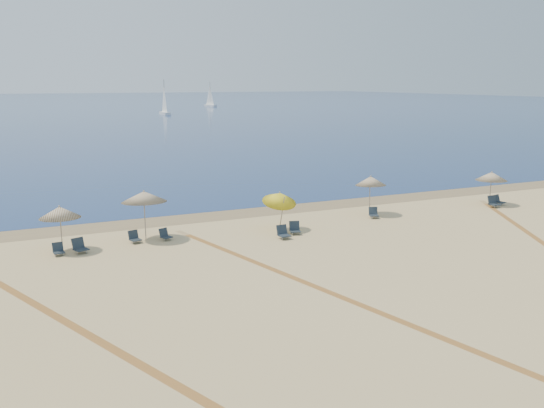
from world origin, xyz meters
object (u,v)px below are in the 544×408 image
Objects in this scene: chair_6 at (295,228)px; sailboat_1 at (210,99)px; chair_8 at (493,202)px; chair_9 at (499,200)px; chair_5 at (283,233)px; umbrella_3 at (280,198)px; chair_1 at (58,250)px; chair_3 at (134,237)px; umbrella_2 at (144,197)px; sailboat_0 at (164,104)px; umbrella_4 at (371,181)px; chair_4 at (165,235)px; umbrella_5 at (492,176)px; umbrella_1 at (60,212)px; chair_7 at (374,213)px; chair_2 at (80,246)px.

sailboat_1 reaches higher than chair_6.
chair_8 reaches higher than chair_9.
chair_6 is at bearing 28.70° from chair_5.
umbrella_3 reaches higher than chair_1.
chair_3 is 0.09× the size of sailboat_1.
chair_6 is at bearing -175.90° from chair_8.
chair_9 is (16.30, 0.27, -1.57)m from umbrella_3.
umbrella_2 is at bearing -178.97° from chair_6.
sailboat_0 reaches higher than chair_9.
umbrella_4 is 3.38× the size of chair_4.
umbrella_3 is 1.07× the size of umbrella_5.
chair_1 is at bearing 164.09° from chair_9.
chair_3 is at bearing -127.25° from sailboat_1.
umbrella_5 reaches higher than chair_3.
umbrella_2 is at bearing 15.58° from chair_3.
umbrella_1 is at bearing 168.51° from chair_3.
chair_3 is 0.90× the size of chair_6.
umbrella_3 is 119.08m from sailboat_0.
umbrella_3 is 0.28× the size of sailboat_0.
umbrella_3 reaches higher than chair_7.
chair_2 is (-3.44, -1.13, -1.97)m from umbrella_2.
chair_6 is (11.79, -1.63, -1.65)m from umbrella_1.
chair_3 is 8.47m from chair_6.
chair_4 is (4.34, 0.64, -0.05)m from chair_2.
chair_1 is 0.08× the size of sailboat_1.
sailboat_0 is (33.48, 116.77, 2.28)m from chair_2.
chair_9 is at bearing -23.78° from chair_4.
umbrella_2 is 4.97m from chair_1.
umbrella_5 is at bearing -23.11° from chair_4.
chair_9 reaches higher than chair_1.
chair_1 is at bearing -111.45° from umbrella_1.
umbrella_2 is at bearing 7.25° from umbrella_1.
chair_7 is at bearing -19.78° from chair_2.
umbrella_1 is 0.87× the size of umbrella_2.
chair_8 is at bearing -116.03° from umbrella_5.
chair_1 is 12.07m from chair_6.
sailboat_1 is at bearing 70.49° from umbrella_2.
chair_5 is at bearing -11.69° from umbrella_1.
umbrella_5 is (22.93, -0.67, -0.35)m from umbrella_2.
sailboat_0 is at bearing -139.38° from sailboat_1.
umbrella_3 is 3.08× the size of chair_6.
chair_8 is 0.95× the size of chair_9.
chair_4 is at bearing -18.16° from chair_3.
chair_4 is at bearing -160.07° from chair_7.
chair_3 is (-0.67, -0.38, -2.01)m from umbrella_2.
chair_5 is at bearing -22.66° from umbrella_2.
umbrella_4 is (13.94, 0.13, -0.16)m from umbrella_2.
chair_2 is 1.11× the size of chair_9.
umbrella_5 is (27.10, -0.14, -0.02)m from umbrella_1.
umbrella_5 reaches higher than chair_1.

